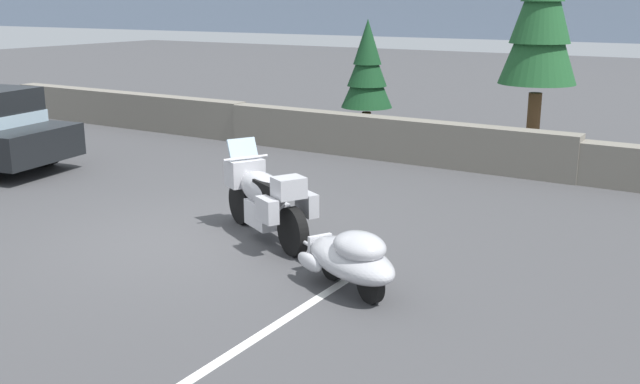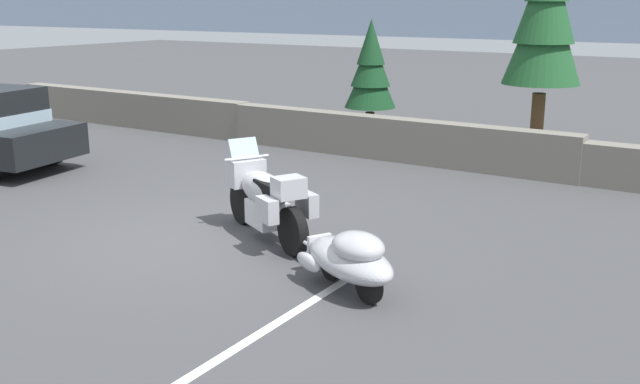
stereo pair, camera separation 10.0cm
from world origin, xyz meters
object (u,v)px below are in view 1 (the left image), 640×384
object	(u,v)px
car_shaped_trailer	(351,257)
pine_tree_tall	(542,10)
touring_motorcycle	(265,196)
pine_tree_secondary	(367,68)

from	to	relation	value
car_shaped_trailer	pine_tree_tall	distance (m)	8.73
touring_motorcycle	car_shaped_trailer	bearing A→B (deg)	-27.85
car_shaped_trailer	pine_tree_secondary	distance (m)	8.65
pine_tree_tall	touring_motorcycle	bearing A→B (deg)	-103.55
pine_tree_secondary	pine_tree_tall	bearing A→B (deg)	10.78
pine_tree_tall	pine_tree_secondary	size ratio (longest dim) A/B	1.71
car_shaped_trailer	pine_tree_secondary	world-z (taller)	pine_tree_secondary
touring_motorcycle	pine_tree_tall	xyz separation A→B (m)	(1.74, 7.23, 2.51)
touring_motorcycle	pine_tree_tall	distance (m)	7.85
car_shaped_trailer	pine_tree_secondary	size ratio (longest dim) A/B	0.72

